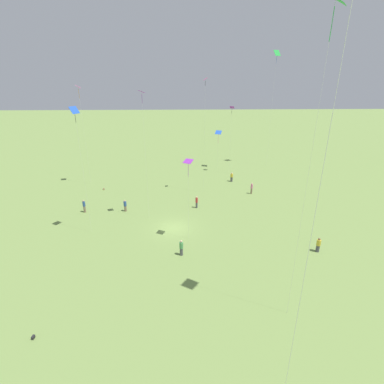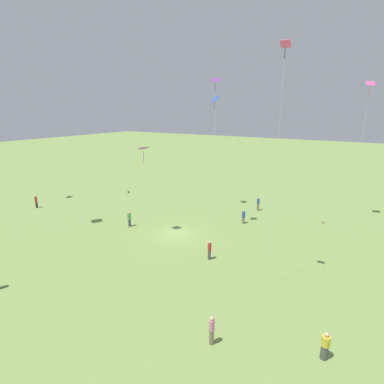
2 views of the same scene
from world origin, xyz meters
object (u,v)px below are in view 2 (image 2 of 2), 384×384
at_px(person_3, 209,250).
at_px(person_4, 129,219).
at_px(person_2, 212,330).
at_px(person_7, 36,201).
at_px(person_0, 243,217).
at_px(kite_2, 215,105).
at_px(picnic_bag_1, 323,222).
at_px(kite_7, 215,92).
at_px(picnic_bag_0, 129,192).
at_px(person_6, 258,204).
at_px(person_1, 325,346).
at_px(kite_8, 283,72).
at_px(kite_4, 143,152).
at_px(kite_6, 369,91).

height_order(person_3, person_4, person_4).
distance_m(person_2, person_7, 33.91).
bearing_deg(person_4, person_3, 8.94).
relative_size(person_0, kite_2, 0.11).
bearing_deg(picnic_bag_1, person_0, 31.52).
xyz_separation_m(person_3, kite_7, (3.07, -6.47, 14.00)).
height_order(person_2, picnic_bag_0, person_2).
xyz_separation_m(person_6, kite_2, (5.60, 2.50, 12.87)).
xyz_separation_m(person_1, person_2, (5.74, 2.31, 0.14)).
relative_size(person_3, kite_8, 0.10).
bearing_deg(person_6, kite_4, -83.70).
distance_m(person_6, kite_2, 14.26).
bearing_deg(person_3, kite_4, 111.71).
bearing_deg(kite_6, picnic_bag_1, -106.96).
distance_m(kite_8, picnic_bag_0, 35.14).
bearing_deg(person_3, person_2, -120.33).
bearing_deg(kite_7, kite_8, -20.84).
bearing_deg(person_3, picnic_bag_0, 90.11).
xyz_separation_m(person_1, person_6, (11.73, -22.27, 0.13)).
distance_m(kite_2, kite_7, 7.58).
xyz_separation_m(kite_7, kite_8, (-8.94, 7.86, 0.62)).
bearing_deg(person_3, picnic_bag_1, 4.37).
bearing_deg(kite_8, person_3, 30.11).
relative_size(kite_8, picnic_bag_1, 56.95).
bearing_deg(person_1, person_4, 47.28).
distance_m(person_6, kite_4, 18.08).
relative_size(person_3, kite_2, 0.12).
bearing_deg(picnic_bag_0, kite_2, -179.78).
height_order(kite_8, picnic_bag_1, kite_8).
height_order(person_3, kite_7, kite_7).
height_order(person_0, kite_8, kite_8).
bearing_deg(kite_2, kite_4, -20.47).
height_order(kite_4, picnic_bag_1, kite_4).
relative_size(person_2, kite_8, 0.11).
distance_m(person_3, person_7, 27.57).
distance_m(kite_4, picnic_bag_1, 22.78).
height_order(person_0, kite_4, kite_4).
bearing_deg(person_1, kite_2, 19.89).
bearing_deg(person_3, person_0, 35.10).
bearing_deg(kite_2, person_2, 16.36).
relative_size(person_2, person_6, 1.00).
distance_m(person_3, kite_8, 15.82).
relative_size(person_6, person_7, 1.02).
bearing_deg(kite_8, person_2, 126.89).
height_order(person_2, kite_6, kite_6).
distance_m(person_1, picnic_bag_1, 21.96).
height_order(person_7, kite_2, kite_2).
relative_size(kite_2, kite_7, 0.91).
xyz_separation_m(person_7, picnic_bag_1, (-34.94, -14.54, -0.78)).
bearing_deg(person_4, person_2, -14.27).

